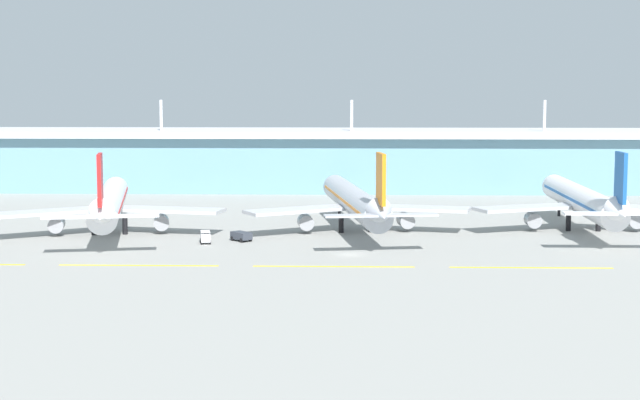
% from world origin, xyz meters
% --- Properties ---
extents(ground_plane, '(600.00, 600.00, 0.00)m').
position_xyz_m(ground_plane, '(0.00, 0.00, 0.00)').
color(ground_plane, gray).
extents(terminal_building, '(288.00, 34.00, 26.91)m').
position_xyz_m(terminal_building, '(-0.00, 114.89, 9.16)').
color(terminal_building, '#6693A8').
rests_on(terminal_building, ground).
extents(airliner_near, '(47.94, 66.31, 18.90)m').
position_xyz_m(airliner_near, '(-51.03, 24.68, 6.45)').
color(airliner_near, white).
rests_on(airliner_near, ground).
extents(airliner_middle, '(48.22, 69.63, 18.90)m').
position_xyz_m(airliner_middle, '(0.79, 29.56, 6.46)').
color(airliner_middle, '#ADB2BC').
rests_on(airliner_middle, ground).
extents(airliner_far, '(48.80, 67.78, 18.90)m').
position_xyz_m(airliner_far, '(49.90, 32.94, 6.45)').
color(airliner_far, white).
rests_on(airliner_far, ground).
extents(taxiway_stripe_mid_west, '(28.00, 0.70, 0.04)m').
position_xyz_m(taxiway_stripe_mid_west, '(-37.00, -12.24, 0.02)').
color(taxiway_stripe_mid_west, yellow).
rests_on(taxiway_stripe_mid_west, ground).
extents(taxiway_stripe_centre, '(28.00, 0.70, 0.04)m').
position_xyz_m(taxiway_stripe_centre, '(-3.00, -12.24, 0.02)').
color(taxiway_stripe_centre, yellow).
rests_on(taxiway_stripe_centre, ground).
extents(taxiway_stripe_mid_east, '(28.00, 0.70, 0.04)m').
position_xyz_m(taxiway_stripe_mid_east, '(31.00, -12.24, 0.02)').
color(taxiway_stripe_mid_east, yellow).
rests_on(taxiway_stripe_mid_east, ground).
extents(baggage_cart, '(2.61, 3.88, 2.48)m').
position_xyz_m(baggage_cart, '(-28.92, 12.26, 1.26)').
color(baggage_cart, silver).
rests_on(baggage_cart, ground).
extents(pushback_tug, '(4.75, 4.86, 1.85)m').
position_xyz_m(pushback_tug, '(-22.12, 15.40, 1.10)').
color(pushback_tug, '#333842').
rests_on(pushback_tug, ground).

